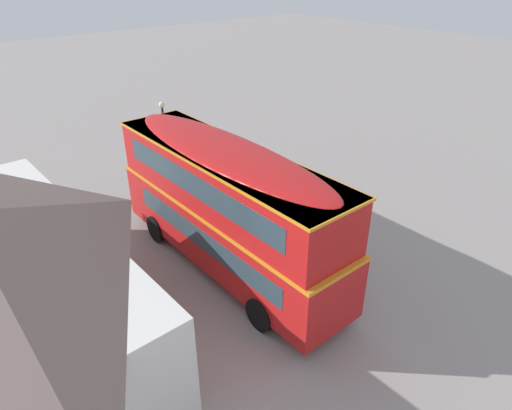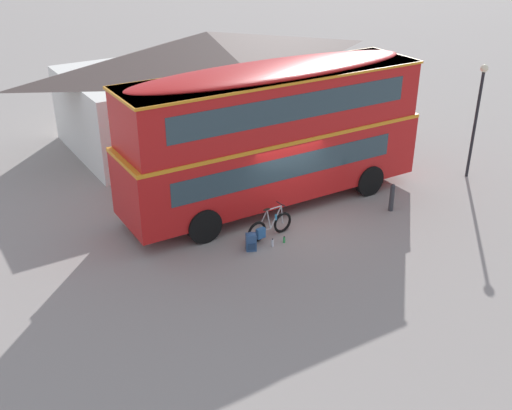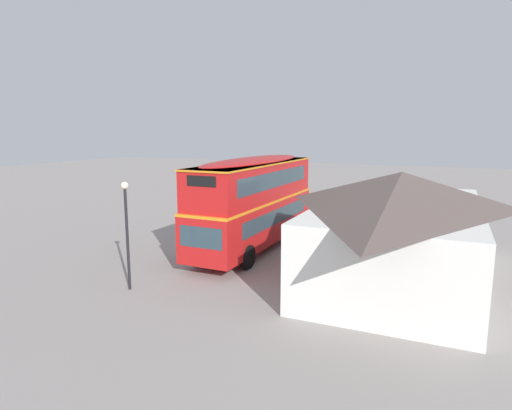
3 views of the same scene
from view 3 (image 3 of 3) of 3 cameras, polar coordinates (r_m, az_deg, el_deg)
The scene contains 9 objects.
ground_plane at distance 23.92m, azimuth -3.24°, elevation -5.16°, with size 120.00×120.00×0.00m, color gray.
double_decker_bus at distance 22.54m, azimuth -0.23°, elevation 0.81°, with size 10.47×2.72×4.79m.
touring_bicycle at distance 25.11m, azimuth -2.95°, elevation -3.56°, with size 1.69×0.57×1.02m.
backpack_on_ground at distance 26.02m, azimuth -2.77°, elevation -3.25°, with size 0.38×0.37×0.58m.
water_bottle_clear_plastic at distance 25.57m, azimuth -3.77°, elevation -3.90°, with size 0.07×0.07×0.26m.
water_bottle_green_metal at distance 25.21m, azimuth -4.22°, elevation -4.15°, with size 0.07×0.07×0.22m.
pub_building at distance 19.28m, azimuth 18.24°, elevation -2.34°, with size 12.31×6.62×4.46m.
street_lamp at distance 17.37m, azimuth -16.57°, elevation -2.28°, with size 0.28×0.28×4.24m.
kerb_bollard at distance 21.64m, azimuth -9.87°, elevation -5.53°, with size 0.16×0.16×0.97m.
Camera 3 is at (20.42, 10.83, 6.15)m, focal length 30.58 mm.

